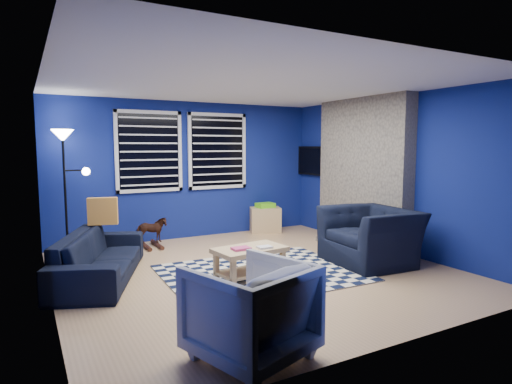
% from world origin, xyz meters
% --- Properties ---
extents(floor, '(5.00, 5.00, 0.00)m').
position_xyz_m(floor, '(0.00, 0.00, 0.00)').
color(floor, tan).
rests_on(floor, ground).
extents(ceiling, '(5.00, 5.00, 0.00)m').
position_xyz_m(ceiling, '(0.00, 0.00, 2.50)').
color(ceiling, white).
rests_on(ceiling, wall_back).
extents(wall_back, '(5.00, 0.00, 5.00)m').
position_xyz_m(wall_back, '(0.00, 2.50, 1.25)').
color(wall_back, navy).
rests_on(wall_back, floor).
extents(wall_left, '(0.00, 5.00, 5.00)m').
position_xyz_m(wall_left, '(-2.50, 0.00, 1.25)').
color(wall_left, navy).
rests_on(wall_left, floor).
extents(wall_right, '(0.00, 5.00, 5.00)m').
position_xyz_m(wall_right, '(2.50, 0.00, 1.25)').
color(wall_right, navy).
rests_on(wall_right, floor).
extents(fireplace, '(0.65, 2.00, 2.50)m').
position_xyz_m(fireplace, '(2.36, 0.50, 1.20)').
color(fireplace, gray).
rests_on(fireplace, floor).
extents(window_left, '(1.17, 0.06, 1.42)m').
position_xyz_m(window_left, '(-0.75, 2.46, 1.60)').
color(window_left, black).
rests_on(window_left, wall_back).
extents(window_right, '(1.17, 0.06, 1.42)m').
position_xyz_m(window_right, '(0.55, 2.46, 1.60)').
color(window_right, black).
rests_on(window_right, wall_back).
extents(tv, '(0.07, 1.00, 0.58)m').
position_xyz_m(tv, '(2.45, 2.00, 1.40)').
color(tv, black).
rests_on(tv, wall_right).
extents(rug, '(2.57, 2.09, 0.02)m').
position_xyz_m(rug, '(0.02, -0.15, 0.01)').
color(rug, black).
rests_on(rug, floor).
extents(sofa, '(2.19, 1.49, 0.60)m').
position_xyz_m(sofa, '(-1.90, 0.63, 0.30)').
color(sofa, black).
rests_on(sofa, floor).
extents(armchair_big, '(1.30, 1.16, 0.80)m').
position_xyz_m(armchair_big, '(1.65, -0.47, 0.40)').
color(armchair_big, black).
rests_on(armchair_big, floor).
extents(armchair_bent, '(1.06, 1.08, 0.79)m').
position_xyz_m(armchair_bent, '(-1.18, -2.10, 0.39)').
color(armchair_bent, gray).
rests_on(armchair_bent, floor).
extents(rocking_horse, '(0.35, 0.56, 0.44)m').
position_xyz_m(rocking_horse, '(-0.87, 2.04, 0.29)').
color(rocking_horse, '#402314').
rests_on(rocking_horse, floor).
extents(coffee_table, '(0.94, 0.61, 0.44)m').
position_xyz_m(coffee_table, '(-0.25, -0.33, 0.31)').
color(coffee_table, '#D8B579').
rests_on(coffee_table, rug).
extents(cabinet, '(0.69, 0.57, 0.58)m').
position_xyz_m(cabinet, '(1.47, 2.25, 0.26)').
color(cabinet, '#D8B579').
rests_on(cabinet, floor).
extents(floor_lamp, '(0.53, 0.33, 1.95)m').
position_xyz_m(floor_lamp, '(-2.13, 2.13, 1.59)').
color(floor_lamp, black).
rests_on(floor_lamp, floor).
extents(throw_pillow, '(0.42, 0.23, 0.38)m').
position_xyz_m(throw_pillow, '(-1.75, 1.25, 0.79)').
color(throw_pillow, '#ED9A37').
rests_on(throw_pillow, sofa).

